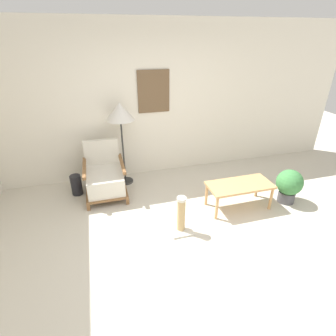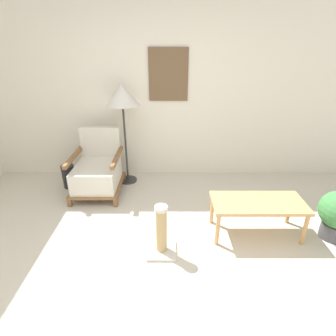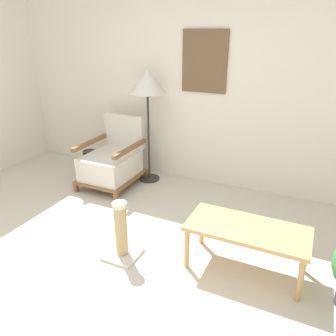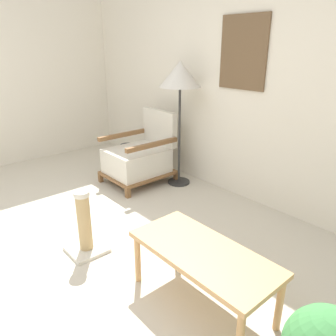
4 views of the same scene
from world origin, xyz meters
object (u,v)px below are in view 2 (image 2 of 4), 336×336
at_px(vase, 70,176).
at_px(coffee_table, 259,206).
at_px(scratching_post, 162,235).
at_px(armchair, 99,171).
at_px(floor_lamp, 123,98).

bearing_deg(vase, coffee_table, -23.75).
bearing_deg(scratching_post, armchair, 126.81).
bearing_deg(armchair, coffee_table, -25.54).
xyz_separation_m(vase, scratching_post, (1.40, -1.37, 0.04)).
height_order(coffee_table, vase, coffee_table).
bearing_deg(coffee_table, vase, 156.25).
distance_m(floor_lamp, scratching_post, 1.97).
relative_size(floor_lamp, vase, 4.20).
height_order(armchair, coffee_table, armchair).
relative_size(armchair, vase, 2.48).
bearing_deg(floor_lamp, armchair, -138.35).
bearing_deg(scratching_post, coffee_table, 16.19).
bearing_deg(floor_lamp, vase, -167.36).
bearing_deg(scratching_post, vase, 135.62).
relative_size(coffee_table, scratching_post, 1.80).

